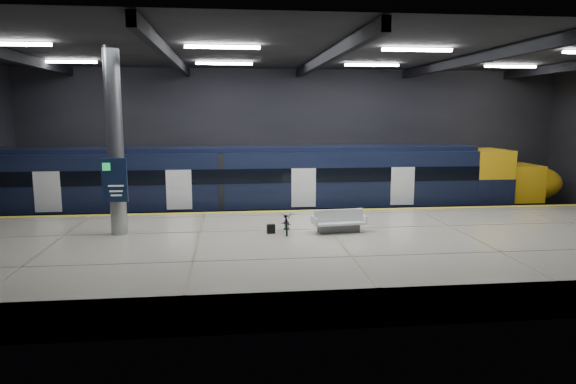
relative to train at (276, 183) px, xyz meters
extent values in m
plane|color=black|center=(1.46, -5.50, -2.06)|extent=(30.00, 30.00, 0.00)
cube|color=black|center=(1.46, 2.50, 1.94)|extent=(30.00, 0.10, 8.00)
cube|color=black|center=(1.46, -13.50, 1.94)|extent=(30.00, 0.10, 8.00)
cube|color=black|center=(1.46, -5.50, 5.94)|extent=(30.00, 16.00, 0.10)
cube|color=black|center=(-10.54, -5.50, 5.69)|extent=(0.25, 16.00, 0.40)
cube|color=black|center=(-4.54, -5.50, 5.69)|extent=(0.25, 16.00, 0.40)
cube|color=black|center=(1.46, -5.50, 5.69)|extent=(0.25, 16.00, 0.40)
cube|color=black|center=(7.46, -5.50, 5.69)|extent=(0.25, 16.00, 0.40)
cube|color=white|center=(-9.54, -7.50, 5.82)|extent=(2.60, 0.18, 0.10)
cube|color=white|center=(-2.54, -7.50, 5.82)|extent=(2.60, 0.18, 0.10)
cube|color=white|center=(4.46, -7.50, 5.82)|extent=(2.60, 0.18, 0.10)
cube|color=white|center=(-9.54, -1.50, 5.82)|extent=(2.60, 0.18, 0.10)
cube|color=white|center=(-2.54, -1.50, 5.82)|extent=(2.60, 0.18, 0.10)
cube|color=white|center=(4.46, -1.50, 5.82)|extent=(2.60, 0.18, 0.10)
cube|color=white|center=(11.46, -1.50, 5.82)|extent=(2.60, 0.18, 0.10)
cube|color=#BDB6A0|center=(1.46, -8.00, -1.51)|extent=(30.00, 11.00, 1.10)
cube|color=gold|center=(1.46, -2.75, -0.95)|extent=(30.00, 0.40, 0.01)
cube|color=gray|center=(1.46, -0.72, -1.98)|extent=(30.00, 0.08, 0.16)
cube|color=gray|center=(1.46, 0.72, -1.98)|extent=(30.00, 0.08, 0.16)
cube|color=black|center=(-1.80, 0.00, -1.51)|extent=(24.00, 2.58, 0.80)
cube|color=black|center=(-1.80, 0.00, 0.27)|extent=(24.00, 2.80, 2.75)
cube|color=black|center=(-1.80, 0.00, 1.76)|extent=(24.00, 2.30, 0.24)
cube|color=black|center=(-1.80, -1.41, 0.54)|extent=(24.00, 0.04, 0.70)
cube|color=white|center=(1.20, -1.41, -0.06)|extent=(1.20, 0.05, 1.90)
cube|color=yellow|center=(11.20, 0.00, 0.27)|extent=(2.00, 2.80, 2.75)
ellipsoid|color=yellow|center=(13.80, 0.00, -0.21)|extent=(3.60, 2.52, 1.90)
cube|color=black|center=(11.50, 0.00, 0.44)|extent=(1.60, 2.38, 0.80)
cube|color=#595B60|center=(1.74, -7.14, -0.81)|extent=(1.60, 0.67, 0.29)
cube|color=white|center=(1.74, -7.14, -0.59)|extent=(2.03, 1.05, 0.08)
cube|color=white|center=(1.74, -7.14, -0.32)|extent=(1.94, 0.30, 0.49)
cube|color=white|center=(0.77, -7.25, -0.47)|extent=(0.15, 0.83, 0.29)
cube|color=white|center=(2.71, -7.02, -0.47)|extent=(0.15, 0.83, 0.29)
imported|color=#99999E|center=(-0.25, -7.06, -0.54)|extent=(0.69, 1.64, 0.84)
cube|color=black|center=(-0.85, -7.06, -0.78)|extent=(0.32, 0.21, 0.35)
cylinder|color=#9EA0A5|center=(-6.54, -6.50, 2.49)|extent=(0.60, 0.60, 6.90)
cube|color=#0F1C37|center=(-6.54, -6.92, 1.14)|extent=(0.90, 0.12, 1.60)
camera|label=1|loc=(-2.34, -25.99, 3.55)|focal=32.00mm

